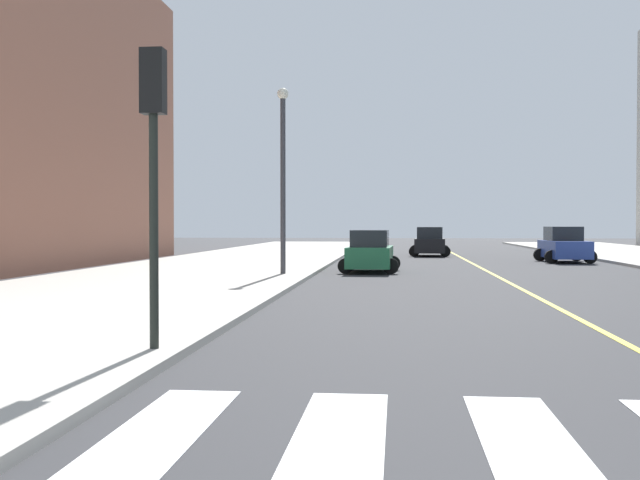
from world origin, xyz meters
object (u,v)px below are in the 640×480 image
(car_blue_nearest, at_px, (564,246))
(street_lamp, at_px, (283,164))
(car_green_third, at_px, (370,253))
(car_black_second, at_px, (430,242))
(traffic_light_far_corner, at_px, (154,138))

(car_blue_nearest, xyz_separation_m, street_lamp, (-13.37, -13.20, 3.49))
(car_blue_nearest, relative_size, car_green_third, 1.07)
(car_green_third, relative_size, street_lamp, 0.57)
(car_black_second, bearing_deg, car_blue_nearest, -45.03)
(car_blue_nearest, bearing_deg, traffic_light_far_corner, 65.69)
(car_blue_nearest, height_order, street_lamp, street_lamp)
(traffic_light_far_corner, height_order, street_lamp, street_lamp)
(street_lamp, bearing_deg, traffic_light_far_corner, -87.93)
(street_lamp, bearing_deg, car_black_second, 72.57)
(car_black_second, xyz_separation_m, street_lamp, (-6.50, -20.69, 3.52))
(traffic_light_far_corner, bearing_deg, car_black_second, 81.41)
(traffic_light_far_corner, xyz_separation_m, street_lamp, (-0.65, 18.03, 0.99))
(car_green_third, bearing_deg, car_blue_nearest, 45.42)
(car_black_second, distance_m, car_green_third, 17.44)
(traffic_light_far_corner, distance_m, street_lamp, 18.06)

